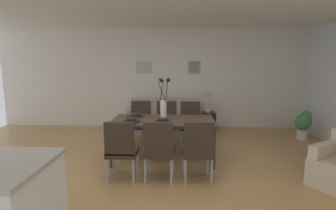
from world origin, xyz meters
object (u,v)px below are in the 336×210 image
framed_picture_left (143,67)px  potted_plant (304,123)px  dining_chair_mid_right (190,121)px  sofa (164,121)px  dining_chair_far_left (159,148)px  framed_picture_center (194,67)px  dining_table (163,124)px  dining_chair_near_left (121,148)px  centerpiece_vase (163,104)px  dining_chair_near_right (141,121)px  bowl_near_right (135,115)px  bowl_near_left (131,120)px  dining_chair_far_right (166,121)px  bowl_far_left (163,120)px  dining_chair_mid_left (198,148)px  side_table (208,122)px

framed_picture_left → potted_plant: bearing=-15.3°
dining_chair_mid_right → sofa: size_ratio=0.52×
dining_chair_far_left → framed_picture_center: bearing=78.4°
dining_table → dining_chair_near_left: 1.08m
framed_picture_center → dining_chair_far_left: bearing=-101.6°
dining_chair_far_left → centerpiece_vase: size_ratio=1.25×
dining_chair_near_right → dining_chair_far_left: size_ratio=1.00×
framed_picture_center → dining_chair_near_right: bearing=-128.1°
dining_chair_near_left → dining_chair_far_left: same height
dining_chair_far_left → bowl_near_right: size_ratio=5.41×
bowl_near_right → dining_chair_mid_right: bearing=31.3°
dining_table → framed_picture_left: framed_picture_left is taller
centerpiece_vase → potted_plant: 3.47m
dining_chair_near_right → centerpiece_vase: centerpiece_vase is taller
bowl_near_left → sofa: (0.45, 2.12, -0.50)m
dining_chair_far_right → bowl_far_left: 1.13m
dining_chair_near_left → dining_chair_near_right: bearing=88.9°
centerpiece_vase → bowl_near_right: centerpiece_vase is taller
framed_picture_center → potted_plant: size_ratio=0.51×
dining_table → potted_plant: (3.11, 1.40, -0.29)m
dining_chair_near_right → framed_picture_left: framed_picture_left is taller
dining_table → dining_chair_near_right: dining_chair_near_right is taller
sofa → dining_chair_near_left: bearing=-99.5°
dining_chair_mid_left → bowl_near_right: dining_chair_mid_left is taller
dining_chair_far_left → bowl_far_left: size_ratio=5.41×
dining_chair_near_right → dining_chair_far_left: 1.86m
framed_picture_left → dining_chair_mid_left: bearing=-69.6°
dining_chair_mid_right → bowl_near_left: dining_chair_mid_right is taller
dining_chair_far_left → bowl_near_left: 0.90m
dining_table → framed_picture_center: (0.67, 2.43, 0.94)m
bowl_near_right → dining_chair_far_right: bearing=50.8°
bowl_near_right → framed_picture_left: 2.37m
sofa → framed_picture_center: (0.76, 0.53, 1.33)m
dining_chair_far_left → dining_chair_mid_right: same height
framed_picture_left → potted_plant: (3.78, -1.03, -1.24)m
dining_chair_near_right → bowl_far_left: (0.53, -1.11, 0.27)m
dining_chair_mid_left → centerpiece_vase: centerpiece_vase is taller
dining_chair_far_left → dining_chair_far_right: (0.02, 1.77, 0.00)m
sofa → dining_chair_far_left: bearing=-88.3°
sofa → dining_chair_far_right: bearing=-84.5°
dining_chair_far_left → sofa: 2.80m
side_table → dining_chair_far_right: bearing=-135.2°
dining_chair_far_left → framed_picture_left: bearing=101.2°
dining_chair_mid_right → potted_plant: (2.59, 0.54, -0.14)m
side_table → dining_chair_mid_left: bearing=-99.0°
framed_picture_left → dining_table: bearing=-74.6°
dining_chair_far_left → dining_chair_mid_right: bearing=73.2°
bowl_far_left → dining_table: bearing=90.0°
dining_chair_mid_left → sofa: bearing=103.2°
dining_chair_mid_left → bowl_near_right: size_ratio=5.41×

